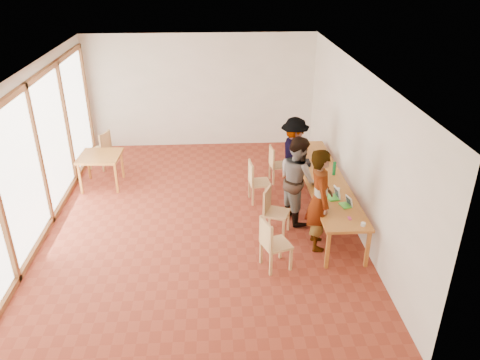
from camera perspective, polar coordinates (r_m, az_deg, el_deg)
The scene contains 25 objects.
ground at distance 9.52m, azimuth -4.80°, elevation -4.59°, with size 8.00×8.00×0.00m, color maroon.
wall_back at distance 12.63m, azimuth -4.75°, elevation 10.73°, with size 6.00×0.10×3.00m, color white.
wall_front at distance 5.37m, azimuth -6.15°, elevation -12.74°, with size 6.00×0.10×3.00m, color white.
wall_right at distance 9.24m, azimuth 13.82°, elevation 4.10°, with size 0.10×8.00×3.00m, color white.
window_wall at distance 9.43m, azimuth -23.48°, elevation 3.08°, with size 0.10×8.00×3.00m, color white.
ceiling at distance 8.38m, azimuth -5.59°, elevation 13.42°, with size 6.00×8.00×0.04m, color white.
communal_table at distance 9.56m, azimuth 10.19°, elevation 0.01°, with size 0.80×4.00×0.75m.
side_table at distance 10.93m, azimuth -16.69°, elevation 2.52°, with size 0.90×0.90×0.75m.
chair_near at distance 7.79m, azimuth 3.81°, elevation -7.22°, with size 0.56×0.56×0.50m.
chair_mid at distance 8.75m, azimuth 3.90°, elevation -3.21°, with size 0.57×0.57×0.50m.
chair_far at distance 9.84m, azimuth 1.87°, elevation 0.28°, with size 0.47×0.47×0.48m.
chair_empty at distance 10.74m, azimuth 4.33°, elevation 2.35°, with size 0.45×0.45×0.46m.
chair_spare at distance 11.86m, azimuth -16.42°, elevation 3.97°, with size 0.57×0.57×0.50m.
person_near at distance 8.29m, azimuth 9.69°, elevation -2.38°, with size 0.69×0.45×1.89m, color gray.
person_mid at distance 9.12m, azimuth 7.03°, elevation 0.10°, with size 0.85×0.66×1.75m, color gray.
person_far at distance 10.41m, azimuth 6.58°, elevation 3.23°, with size 1.06×0.61×1.65m, color gray.
laptop_near at distance 8.58m, azimuth 12.91°, elevation -2.77°, with size 0.23×0.25×0.18m.
laptop_mid at distance 8.79m, azimuth 11.46°, elevation -1.81°, with size 0.25×0.28×0.21m.
laptop_far at distance 10.26m, azimuth 10.18°, elevation 2.56°, with size 0.32×0.33×0.23m.
yellow_mug at distance 8.86m, azimuth 9.85°, elevation -1.48°, with size 0.12×0.12×0.10m, color yellow.
green_bottle at distance 9.65m, azimuth 11.42°, elevation 1.39°, with size 0.07×0.07×0.28m, color #10652C.
clear_glass at distance 9.00m, azimuth 11.85°, elevation -1.23°, with size 0.07×0.07×0.09m, color silver.
condiment_cup at distance 8.04m, azimuth 14.78°, elevation -5.25°, with size 0.08×0.08×0.06m, color white.
pink_phone at distance 8.20m, azimuth 13.22°, elevation -4.57°, with size 0.05×0.10×0.01m, color #CB367F.
black_pouch at distance 10.05m, azimuth 8.04°, elevation 2.09°, with size 0.16×0.26×0.09m, color black.
Camera 1 is at (0.32, -8.17, 4.87)m, focal length 35.00 mm.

